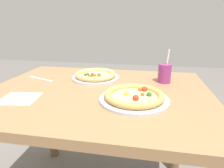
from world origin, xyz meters
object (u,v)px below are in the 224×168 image
drink_cup_colored (165,73)px  fork (40,79)px  pizza_near (134,97)px  pizza_far (95,76)px

drink_cup_colored → fork: size_ratio=0.97×
pizza_near → drink_cup_colored: drink_cup_colored is taller
pizza_far → drink_cup_colored: (0.41, 0.00, 0.04)m
pizza_near → pizza_far: pizza_near is taller
pizza_near → pizza_far: size_ratio=1.09×
pizza_near → drink_cup_colored: (0.15, 0.30, 0.04)m
pizza_far → drink_cup_colored: 0.41m
pizza_near → pizza_far: bearing=130.7°
pizza_near → pizza_far: 0.40m
drink_cup_colored → fork: 0.75m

